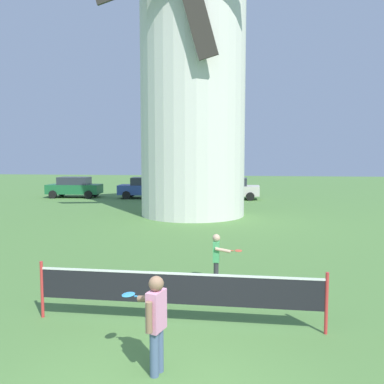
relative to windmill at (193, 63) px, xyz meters
name	(u,v)px	position (x,y,z in m)	size (l,w,h in m)	color
windmill	(193,63)	(0.00, 0.00, 0.00)	(8.28, 6.20, 15.57)	silver
tennis_net	(177,289)	(1.57, -13.73, -7.23)	(5.33, 0.06, 1.10)	red
player_near	(155,319)	(1.54, -15.36, -7.11)	(0.76, 0.72, 1.43)	slate
player_far	(217,256)	(2.12, -11.29, -7.22)	(0.72, 0.48, 1.23)	#333338
parked_car_green	(74,187)	(-10.18, 7.72, -7.11)	(4.10, 2.11, 1.56)	#1E6638
parked_car_blue	(149,187)	(-4.41, 7.92, -7.11)	(4.57, 2.17, 1.56)	#334C99
parked_car_cream	(231,188)	(1.74, 8.10, -7.11)	(4.12, 1.90, 1.56)	silver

